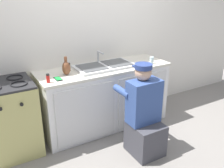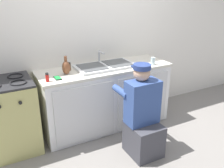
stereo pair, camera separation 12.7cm
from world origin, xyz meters
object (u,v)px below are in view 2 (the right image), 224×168
sink_double_basin (105,66)px  plumber_person (143,118)px  water_glass (153,61)px  stove_range (10,116)px  spice_bottle_pepper (69,67)px  spice_bottle_red (47,77)px  vase_decorative (66,67)px  cell_phone (58,78)px

sink_double_basin → plumber_person: 0.91m
water_glass → sink_double_basin: bearing=163.0°
stove_range → plumber_person: bearing=-29.9°
stove_range → spice_bottle_pepper: bearing=6.7°
stove_range → spice_bottle_red: 0.68m
plumber_person → stove_range: bearing=150.1°
plumber_person → vase_decorative: (-0.65, 0.75, 0.51)m
sink_double_basin → plumber_person: size_ratio=0.72×
cell_phone → spice_bottle_red: 0.15m
sink_double_basin → cell_phone: bearing=-169.0°
plumber_person → vase_decorative: size_ratio=4.80×
stove_range → spice_bottle_pepper: spice_bottle_pepper is taller
vase_decorative → spice_bottle_red: vase_decorative is taller
vase_decorative → spice_bottle_red: bearing=-151.6°
stove_range → water_glass: 1.98m
vase_decorative → cell_phone: bearing=-145.3°
water_glass → vase_decorative: size_ratio=0.43×
stove_range → spice_bottle_pepper: size_ratio=8.69×
water_glass → vase_decorative: 1.21m
spice_bottle_pepper → spice_bottle_red: bearing=-142.2°
cell_phone → spice_bottle_red: spice_bottle_red is taller
vase_decorative → stove_range: bearing=177.3°
stove_range → cell_phone: stove_range is taller
spice_bottle_red → cell_phone: bearing=20.4°
plumber_person → cell_phone: (-0.79, 0.65, 0.43)m
stove_range → vase_decorative: size_ratio=3.97×
plumber_person → water_glass: 0.93m
stove_range → plumber_person: 1.58m
stove_range → vase_decorative: vase_decorative is taller
stove_range → water_glass: bearing=-5.8°
cell_phone → spice_bottle_red: (-0.13, -0.05, 0.04)m
cell_phone → stove_range: bearing=166.9°
plumber_person → spice_bottle_pepper: (-0.57, 0.88, 0.47)m
water_glass → spice_bottle_red: size_ratio=0.95×
vase_decorative → spice_bottle_pepper: size_ratio=2.19×
vase_decorative → cell_phone: vase_decorative is taller
sink_double_basin → vase_decorative: size_ratio=3.48×
stove_range → water_glass: size_ratio=9.13×
water_glass → plumber_person: bearing=-132.8°
stove_range → sink_double_basin: bearing=0.1°
sink_double_basin → cell_phone: (-0.70, -0.14, -0.01)m
vase_decorative → spice_bottle_pepper: vase_decorative is taller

